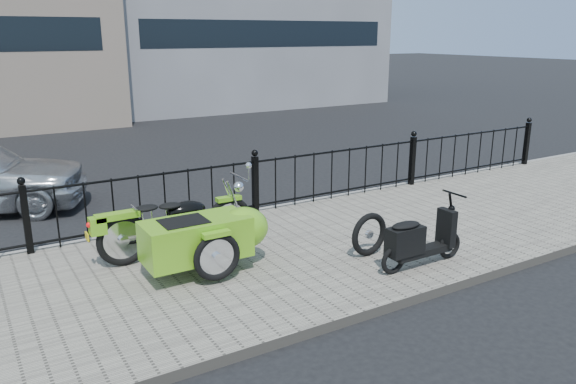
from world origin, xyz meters
TOP-DOWN VIEW (x-y plane):
  - ground at (0.00, 0.00)m, footprint 120.00×120.00m
  - sidewalk at (0.00, -0.50)m, footprint 30.00×3.80m
  - curb at (0.00, 1.44)m, footprint 30.00×0.10m
  - iron_fence at (0.00, 1.30)m, footprint 14.11×0.11m
  - motorcycle_sidecar at (-1.62, -0.41)m, footprint 2.28×1.48m
  - scooter at (0.70, -1.80)m, footprint 1.35×0.39m
  - spare_tire at (0.42, -1.17)m, footprint 0.61×0.13m

SIDE VIEW (x-z plane):
  - ground at x=0.00m, z-range 0.00..0.00m
  - sidewalk at x=0.00m, z-range 0.00..0.12m
  - curb at x=0.00m, z-range 0.00..0.12m
  - spare_tire at x=0.42m, z-range 0.12..0.72m
  - scooter at x=0.70m, z-range 0.02..0.93m
  - iron_fence at x=0.00m, z-range 0.05..1.12m
  - motorcycle_sidecar at x=-1.62m, z-range 0.10..1.09m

